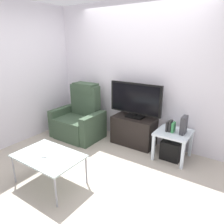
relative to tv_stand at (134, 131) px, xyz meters
The scene contains 14 objects.
ground_plane 0.91m from the tv_stand, 93.46° to the right, with size 6.40×6.40×0.00m, color #B2A899.
wall_back 1.07m from the tv_stand, 101.12° to the left, with size 6.40×0.06×2.60m, color silver.
wall_side 2.35m from the tv_stand, 155.90° to the right, with size 0.06×4.48×2.60m, color silver.
tv_stand is the anchor object (origin of this frame).
television 0.61m from the tv_stand, 90.00° to the left, with size 1.01×0.20×0.64m.
recliner_armchair 1.15m from the tv_stand, 165.98° to the right, with size 0.98×0.78×1.08m.
side_table 0.80m from the tv_stand, ahead, with size 0.54×0.54×0.48m.
subwoofer_box 0.80m from the tv_stand, ahead, with size 0.32×0.32×0.32m, color black.
book_leftmost 0.76m from the tv_stand, ahead, with size 0.03×0.12×0.16m, color #262626.
book_middle 0.80m from the tv_stand, ahead, with size 0.04×0.11×0.19m, color #262626.
book_rightmost 0.84m from the tv_stand, ahead, with size 0.04×0.12×0.16m, color #388C4C.
game_console 1.00m from the tv_stand, ahead, with size 0.07×0.20×0.29m, color #333338.
coffee_table 1.74m from the tv_stand, 102.81° to the right, with size 0.90×0.60×0.43m.
cell_phone 1.76m from the tv_stand, 103.89° to the right, with size 0.07×0.15×0.01m, color #B7B7BC.
Camera 1 is at (1.76, -2.41, 1.85)m, focal length 33.67 mm.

